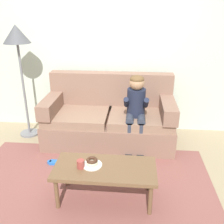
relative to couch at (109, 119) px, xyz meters
The scene contains 12 objects.
ground 0.94m from the couch, 99.22° to the right, with size 10.00×10.00×0.00m, color #9E896B.
wall_back 1.18m from the couch, 104.33° to the left, with size 8.00×0.10×2.80m, color beige.
area_rug 1.17m from the couch, 97.16° to the right, with size 2.95×1.72×0.01m, color brown.
couch is the anchor object (origin of this frame).
coffee_table 1.35m from the couch, 86.22° to the right, with size 1.07×0.50×0.41m.
person_child 0.55m from the couch, 28.28° to the right, with size 0.34×0.58×1.10m.
plate 1.33m from the couch, 92.06° to the right, with size 0.21×0.21×0.01m, color white.
donut 1.33m from the couch, 92.06° to the right, with size 0.12×0.12×0.04m, color beige.
donut_second 1.33m from the couch, 92.06° to the right, with size 0.12×0.12×0.04m, color #422619.
mug 1.39m from the couch, 96.58° to the right, with size 0.08×0.08×0.09m, color #993D38.
toy_controller 1.05m from the couch, 130.92° to the right, with size 0.23×0.09×0.05m.
floor_lamp 1.75m from the couch, behind, with size 0.39×0.39×1.74m.
Camera 1 is at (0.51, -2.71, 1.97)m, focal length 40.85 mm.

